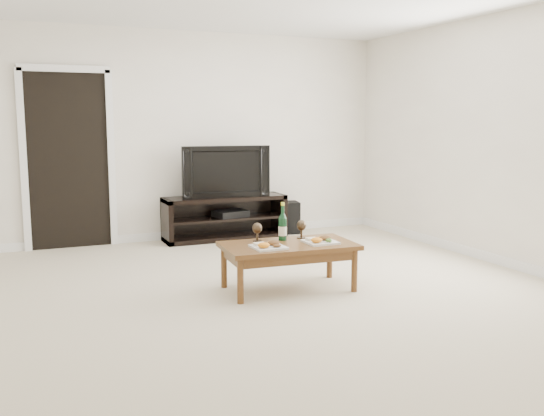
{
  "coord_description": "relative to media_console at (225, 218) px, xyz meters",
  "views": [
    {
      "loc": [
        -2.15,
        -4.72,
        1.52
      ],
      "look_at": [
        0.04,
        0.38,
        0.7
      ],
      "focal_mm": 40.0,
      "sensor_mm": 36.0,
      "label": 1
    }
  ],
  "objects": [
    {
      "name": "plate_right",
      "position": [
        0.05,
        -2.51,
        0.18
      ],
      "size": [
        0.27,
        0.27,
        0.07
      ],
      "primitive_type": "cube",
      "color": "white",
      "rests_on": "coffee_table"
    },
    {
      "name": "plate_left",
      "position": [
        -0.46,
        -2.52,
        0.18
      ],
      "size": [
        0.27,
        0.27,
        0.07
      ],
      "primitive_type": "cube",
      "color": "white",
      "rests_on": "coffee_table"
    },
    {
      "name": "television",
      "position": [
        -0.0,
        0.0,
        0.6
      ],
      "size": [
        1.12,
        0.25,
        0.64
      ],
      "primitive_type": "imported",
      "rotation": [
        0.0,
        0.0,
        -0.09
      ],
      "color": "black",
      "rests_on": "media_console"
    },
    {
      "name": "subwoofer",
      "position": [
        0.91,
        0.06,
        -0.06
      ],
      "size": [
        0.33,
        0.33,
        0.42
      ],
      "primitive_type": "cube",
      "rotation": [
        0.0,
        0.0,
        -0.18
      ],
      "color": "black",
      "rests_on": "ground"
    },
    {
      "name": "coffee_table",
      "position": [
        -0.22,
        -2.42,
        -0.07
      ],
      "size": [
        1.21,
        0.71,
        0.42
      ],
      "primitive_type": "cube",
      "rotation": [
        0.0,
        0.0,
        -0.06
      ],
      "color": "brown",
      "rests_on": "ground"
    },
    {
      "name": "back_wall",
      "position": [
        -0.29,
        0.27,
        1.02
      ],
      "size": [
        5.0,
        0.04,
        2.6
      ],
      "primitive_type": "cube",
      "color": "white",
      "rests_on": "ground"
    },
    {
      "name": "wine_bottle",
      "position": [
        -0.21,
        -2.26,
        0.32
      ],
      "size": [
        0.07,
        0.07,
        0.35
      ],
      "primitive_type": "cylinder",
      "color": "#0E3319",
      "rests_on": "coffee_table"
    },
    {
      "name": "goblet_left",
      "position": [
        -0.44,
        -2.21,
        0.23
      ],
      "size": [
        0.09,
        0.09,
        0.17
      ],
      "primitive_type": null,
      "color": "#35291C",
      "rests_on": "coffee_table"
    },
    {
      "name": "floor",
      "position": [
        -0.29,
        -2.5,
        -0.28
      ],
      "size": [
        5.5,
        5.5,
        0.0
      ],
      "primitive_type": "plane",
      "color": "beige",
      "rests_on": "ground"
    },
    {
      "name": "doorway",
      "position": [
        -1.84,
        0.24,
        0.75
      ],
      "size": [
        0.9,
        0.02,
        2.05
      ],
      "primitive_type": "cube",
      "color": "black",
      "rests_on": "ground"
    },
    {
      "name": "av_receiver",
      "position": [
        0.07,
        -0.01,
        0.05
      ],
      "size": [
        0.45,
        0.37,
        0.08
      ],
      "primitive_type": "cube",
      "rotation": [
        0.0,
        0.0,
        0.2
      ],
      "color": "black",
      "rests_on": "media_console"
    },
    {
      "name": "media_console",
      "position": [
        0.0,
        0.0,
        0.0
      ],
      "size": [
        1.55,
        0.45,
        0.55
      ],
      "primitive_type": "cube",
      "color": "black",
      "rests_on": "ground"
    },
    {
      "name": "goblet_right",
      "position": [
        -0.01,
        -2.24,
        0.23
      ],
      "size": [
        0.09,
        0.09,
        0.17
      ],
      "primitive_type": null,
      "color": "#35291C",
      "rests_on": "coffee_table"
    }
  ]
}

